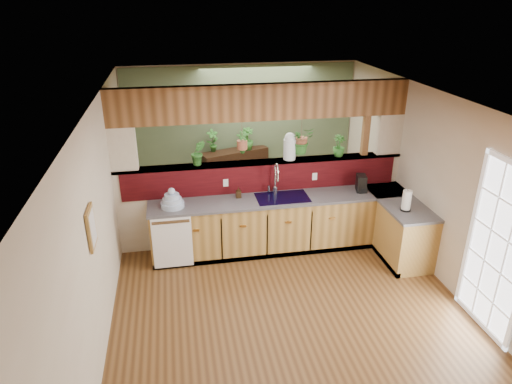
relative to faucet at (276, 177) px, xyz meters
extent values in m
cube|color=#56371A|center=(-0.17, -1.13, -1.18)|extent=(4.60, 7.00, 0.01)
cube|color=brown|center=(-0.17, -1.13, 1.42)|extent=(4.60, 7.00, 0.01)
cube|color=beige|center=(-0.17, 2.37, 0.12)|extent=(4.60, 0.02, 2.60)
cube|color=beige|center=(-2.47, -1.13, 0.12)|extent=(0.02, 7.00, 2.60)
cube|color=beige|center=(2.13, -1.13, 0.12)|extent=(0.02, 7.00, 2.60)
cube|color=beige|center=(-0.17, 0.22, -0.51)|extent=(4.60, 0.15, 1.35)
cube|color=#3A070B|center=(-0.17, 0.14, -0.06)|extent=(4.40, 0.02, 0.45)
cube|color=brown|center=(-0.17, 0.22, 0.19)|extent=(4.60, 0.21, 0.04)
cube|color=brown|center=(-0.17, 0.22, 1.14)|extent=(4.60, 0.15, 0.55)
cube|color=beige|center=(-2.27, 0.22, 0.52)|extent=(0.40, 0.15, 0.70)
cube|color=beige|center=(1.93, 0.22, 0.52)|extent=(0.40, 0.15, 0.70)
cube|color=brown|center=(1.53, 0.22, 0.12)|extent=(0.10, 0.10, 2.60)
cube|color=brown|center=(-0.17, 0.22, 0.19)|extent=(4.60, 0.21, 0.04)
cube|color=brown|center=(-0.17, 0.22, 1.14)|extent=(4.60, 0.15, 0.55)
cube|color=#4C5E40|center=(-0.17, 2.35, 0.12)|extent=(4.55, 0.02, 2.55)
cube|color=olive|center=(0.08, -0.15, -0.75)|extent=(4.10, 0.60, 0.86)
cube|color=#4A4A4F|center=(0.08, -0.15, -0.30)|extent=(4.14, 0.64, 0.04)
cube|color=olive|center=(1.83, -0.59, -0.75)|extent=(0.60, 1.48, 0.86)
cube|color=#4A4A4F|center=(1.83, -0.59, -0.30)|extent=(0.64, 1.52, 0.04)
cube|color=olive|center=(1.83, -0.15, -0.75)|extent=(0.60, 0.60, 0.86)
cube|color=#4A4A4F|center=(1.83, -0.15, -0.30)|extent=(0.64, 0.64, 0.04)
cube|color=black|center=(0.08, -0.42, -1.14)|extent=(4.10, 0.06, 0.08)
cube|color=black|center=(1.56, -0.59, -1.14)|extent=(0.06, 1.48, 0.08)
cube|color=white|center=(-1.65, -0.46, -0.73)|extent=(0.58, 0.02, 0.82)
cube|color=#B7B7B2|center=(-1.65, -0.48, -0.38)|extent=(0.54, 0.01, 0.05)
cube|color=black|center=(0.08, -0.15, -0.30)|extent=(0.82, 0.50, 0.03)
cube|color=black|center=(-0.11, -0.15, -0.38)|extent=(0.34, 0.40, 0.16)
cube|color=black|center=(0.27, -0.15, -0.38)|extent=(0.34, 0.40, 0.16)
cube|color=white|center=(2.10, -2.43, -0.13)|extent=(0.06, 1.02, 2.16)
cube|color=olive|center=(-2.45, -1.93, 0.37)|extent=(0.03, 0.35, 0.45)
cube|color=silver|center=(-2.43, -1.93, 0.37)|extent=(0.01, 0.27, 0.37)
cylinder|color=#B7B7B2|center=(0.00, 0.05, -0.23)|extent=(0.08, 0.08, 0.11)
cylinder|color=#B7B7B2|center=(0.00, 0.05, -0.03)|extent=(0.03, 0.03, 0.31)
torus|color=#B7B7B2|center=(0.00, -0.03, 0.13)|extent=(0.23, 0.06, 0.23)
cylinder|color=#B7B7B2|center=(0.00, -0.13, 0.05)|extent=(0.03, 0.03, 0.13)
cylinder|color=#B7B7B2|center=(-0.10, 0.05, -0.20)|extent=(0.03, 0.03, 0.11)
cylinder|color=#A4B7D3|center=(-1.61, -0.18, -0.24)|extent=(0.35, 0.35, 0.08)
cylinder|color=#A4B7D3|center=(-1.61, -0.18, -0.17)|extent=(0.28, 0.28, 0.07)
cylinder|color=#A4B7D3|center=(-1.61, -0.18, -0.11)|extent=(0.22, 0.22, 0.07)
sphere|color=#A4B7D3|center=(-1.61, -0.18, -0.03)|extent=(0.11, 0.11, 0.11)
imported|color=#3A2715|center=(-0.59, -0.03, -0.20)|extent=(0.08, 0.08, 0.17)
cube|color=black|center=(1.38, -0.12, -0.15)|extent=(0.14, 0.23, 0.27)
cube|color=black|center=(1.38, -0.20, -0.24)|extent=(0.12, 0.09, 0.09)
cylinder|color=silver|center=(1.38, -0.18, -0.20)|extent=(0.07, 0.07, 0.07)
cylinder|color=black|center=(1.75, -0.92, -0.27)|extent=(0.16, 0.16, 0.02)
cylinder|color=#B7B7B2|center=(1.75, -0.92, -0.12)|extent=(0.02, 0.02, 0.33)
cylinder|color=white|center=(1.75, -0.92, -0.12)|extent=(0.13, 0.13, 0.29)
cylinder|color=silver|center=(0.27, 0.22, 0.37)|extent=(0.20, 0.20, 0.33)
sphere|color=silver|center=(0.27, 0.22, 0.56)|extent=(0.17, 0.17, 0.17)
imported|color=#265C20|center=(-1.17, 0.22, 0.41)|extent=(0.22, 0.18, 0.40)
imported|color=#265C20|center=(1.09, 0.22, 0.38)|extent=(0.22, 0.22, 0.35)
cylinder|color=brown|center=(-0.49, 0.22, 0.71)|extent=(0.01, 0.01, 0.32)
cylinder|color=brown|center=(-0.49, 0.22, 0.49)|extent=(0.16, 0.16, 0.14)
imported|color=#265C20|center=(-0.49, 0.22, 0.70)|extent=(0.21, 0.18, 0.34)
cylinder|color=brown|center=(0.45, 0.22, 0.70)|extent=(0.01, 0.01, 0.34)
cylinder|color=brown|center=(0.45, 0.22, 0.47)|extent=(0.20, 0.20, 0.17)
imported|color=#265C20|center=(0.45, 0.22, 0.72)|extent=(0.46, 0.43, 0.42)
cube|color=black|center=(-0.35, 2.12, -0.68)|extent=(1.41, 0.78, 0.91)
imported|color=#265C20|center=(-0.78, 2.12, 0.00)|extent=(0.28, 0.23, 0.45)
imported|color=#265C20|center=(-0.10, 2.12, -0.01)|extent=(0.29, 0.29, 0.44)
imported|color=#265C20|center=(0.65, 1.17, -0.77)|extent=(0.74, 0.65, 0.82)
camera|label=1|loc=(-1.51, -6.44, 2.65)|focal=32.00mm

